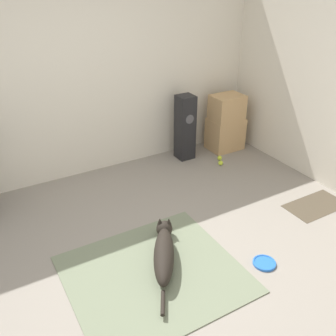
{
  "coord_description": "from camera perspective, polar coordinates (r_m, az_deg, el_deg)",
  "views": [
    {
      "loc": [
        -1.14,
        -2.28,
        2.43
      ],
      "look_at": [
        0.68,
        0.9,
        0.45
      ],
      "focal_mm": 40.0,
      "sensor_mm": 36.0,
      "label": 1
    }
  ],
  "objects": [
    {
      "name": "cardboard_box_lower",
      "position": [
        5.65,
        8.69,
        5.19
      ],
      "size": [
        0.49,
        0.37,
        0.47
      ],
      "color": "tan",
      "rests_on": "ground_plane"
    },
    {
      "name": "frisbee",
      "position": [
        3.68,
        14.47,
        -13.83
      ],
      "size": [
        0.22,
        0.22,
        0.03
      ],
      "color": "blue",
      "rests_on": "ground_plane"
    },
    {
      "name": "cardboard_box_upper",
      "position": [
        5.47,
        8.98,
        9.07
      ],
      "size": [
        0.45,
        0.34,
        0.36
      ],
      "color": "tan",
      "rests_on": "cardboard_box_lower"
    },
    {
      "name": "area_rug",
      "position": [
        3.48,
        -2.14,
        -15.83
      ],
      "size": [
        1.5,
        1.35,
        0.01
      ],
      "color": "slate",
      "rests_on": "ground_plane"
    },
    {
      "name": "floor_speaker",
      "position": [
        5.22,
        2.61,
        6.18
      ],
      "size": [
        0.23,
        0.23,
        0.91
      ],
      "color": "black",
      "rests_on": "ground_plane"
    },
    {
      "name": "wall_back",
      "position": [
        4.67,
        -15.18,
        13.12
      ],
      "size": [
        8.0,
        0.06,
        2.55
      ],
      "color": "silver",
      "rests_on": "ground_plane"
    },
    {
      "name": "ground_plane",
      "position": [
        3.52,
        -2.45,
        -15.29
      ],
      "size": [
        12.0,
        12.0,
        0.0
      ],
      "primitive_type": "plane",
      "color": "gray"
    },
    {
      "name": "tennis_ball_by_boxes",
      "position": [
        5.36,
        7.88,
        1.53
      ],
      "size": [
        0.07,
        0.07,
        0.07
      ],
      "color": "#C6E033",
      "rests_on": "ground_plane"
    },
    {
      "name": "door_mat",
      "position": [
        4.65,
        21.57,
        -5.3
      ],
      "size": [
        0.71,
        0.39,
        0.01
      ],
      "color": "#4C4233",
      "rests_on": "ground_plane"
    },
    {
      "name": "tennis_ball_near_speaker",
      "position": [
        5.22,
        8.02,
        0.77
      ],
      "size": [
        0.07,
        0.07,
        0.07
      ],
      "color": "#C6E033",
      "rests_on": "ground_plane"
    },
    {
      "name": "dog",
      "position": [
        3.53,
        -0.64,
        -12.6
      ],
      "size": [
        0.61,
        0.98,
        0.22
      ],
      "color": "black",
      "rests_on": "area_rug"
    }
  ]
}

